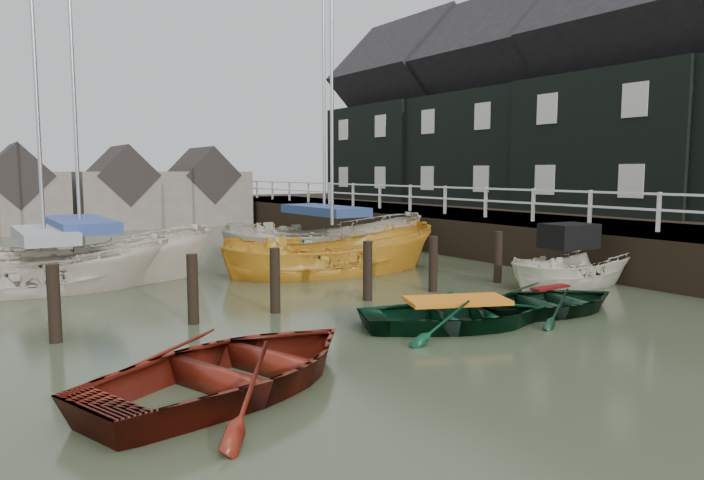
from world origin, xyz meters
TOP-DOWN VIEW (x-y plane):
  - ground at (0.00, 0.00)m, footprint 120.00×120.00m
  - pier at (9.48, 10.00)m, footprint 3.04×32.00m
  - land_strip at (15.00, 10.00)m, footprint 14.00×38.00m
  - quay_houses at (14.99, 8.66)m, footprint 6.52×28.14m
  - mooring_pilings at (-1.11, 3.00)m, footprint 13.72×0.22m
  - far_sheds at (0.83, 26.00)m, footprint 14.00×4.08m
  - rowboat_red at (-3.78, -1.02)m, footprint 5.28×4.49m
  - rowboat_green at (1.20, -0.05)m, footprint 4.50×3.92m
  - rowboat_dkgreen at (3.76, -0.19)m, footprint 3.90×3.03m
  - motorboat at (6.80, 1.56)m, footprint 4.20×2.00m
  - sailboat_a at (-4.94, 8.50)m, footprint 6.39×3.18m
  - sailboat_b at (-3.97, 9.19)m, footprint 7.32×3.96m
  - sailboat_c at (2.63, 6.93)m, footprint 7.03×3.59m
  - sailboat_d at (4.27, 10.16)m, footprint 7.66×5.14m

SIDE VIEW (x-z plane):
  - ground at x=0.00m, z-range 0.00..0.00m
  - land_strip at x=15.00m, z-range -0.75..0.75m
  - rowboat_red at x=-3.78m, z-range -0.46..0.46m
  - rowboat_green at x=1.20m, z-range -0.39..0.39m
  - rowboat_dkgreen at x=3.76m, z-range -0.37..0.37m
  - sailboat_c at x=2.63m, z-range -4.92..4.93m
  - sailboat_b at x=-3.97m, z-range -6.23..6.36m
  - sailboat_d at x=4.27m, z-range -6.66..6.78m
  - sailboat_a at x=-4.94m, z-range -5.86..6.00m
  - motorboat at x=6.80m, z-range -1.10..1.32m
  - mooring_pilings at x=-1.11m, z-range -0.40..1.40m
  - pier at x=9.48m, z-range -0.64..2.06m
  - far_sheds at x=0.83m, z-range -0.34..4.06m
  - quay_houses at x=14.99m, z-range 0.68..10.68m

